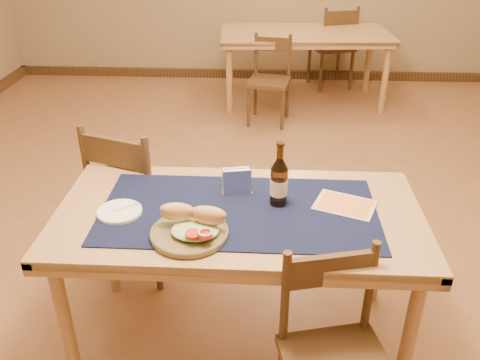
# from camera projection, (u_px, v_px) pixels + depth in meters

# --- Properties ---
(room) EXTENTS (6.04, 7.04, 2.84)m
(room) POSITION_uv_depth(u_px,v_px,m) (247.00, 20.00, 2.60)
(room) COLOR #8D5E3D
(room) RESTS_ON ground
(main_table) EXTENTS (1.60, 0.80, 0.75)m
(main_table) POSITION_uv_depth(u_px,v_px,m) (239.00, 227.00, 2.25)
(main_table) COLOR #A4734D
(main_table) RESTS_ON ground
(placemat) EXTENTS (1.20, 0.60, 0.01)m
(placemat) POSITION_uv_depth(u_px,v_px,m) (239.00, 211.00, 2.21)
(placemat) COLOR #0E1436
(placemat) RESTS_ON main_table
(baseboard) EXTENTS (6.00, 7.00, 0.10)m
(baseboard) POSITION_uv_depth(u_px,v_px,m) (246.00, 236.00, 3.25)
(baseboard) COLOR #4D341B
(baseboard) RESTS_ON ground
(back_table) EXTENTS (1.78, 0.98, 0.75)m
(back_table) POSITION_uv_depth(u_px,v_px,m) (305.00, 40.00, 5.26)
(back_table) COLOR #A4734D
(back_table) RESTS_ON ground
(chair_main_far) EXTENTS (0.56, 0.56, 0.95)m
(chair_main_far) POSITION_uv_depth(u_px,v_px,m) (137.00, 196.00, 2.83)
(chair_main_far) COLOR #4D341B
(chair_main_far) RESTS_ON ground
(chair_main_near) EXTENTS (0.47, 0.47, 0.85)m
(chair_main_near) POSITION_uv_depth(u_px,v_px,m) (336.00, 357.00, 1.90)
(chair_main_near) COLOR #4D341B
(chair_main_near) RESTS_ON ground
(chair_back_near) EXTENTS (0.44, 0.44, 0.83)m
(chair_back_near) POSITION_uv_depth(u_px,v_px,m) (270.00, 79.00, 4.89)
(chair_back_near) COLOR #4D341B
(chair_back_near) RESTS_ON ground
(chair_back_far) EXTENTS (0.54, 0.54, 0.94)m
(chair_back_far) POSITION_uv_depth(u_px,v_px,m) (333.00, 46.00, 5.77)
(chair_back_far) COLOR #4D341B
(chair_back_far) RESTS_ON ground
(sandwich_plate) EXTENTS (0.32, 0.32, 0.12)m
(sandwich_plate) POSITION_uv_depth(u_px,v_px,m) (192.00, 228.00, 2.03)
(sandwich_plate) COLOR brown
(sandwich_plate) RESTS_ON placemat
(side_plate) EXTENTS (0.19, 0.19, 0.02)m
(side_plate) POSITION_uv_depth(u_px,v_px,m) (119.00, 211.00, 2.18)
(side_plate) COLOR white
(side_plate) RESTS_ON placemat
(fork) EXTENTS (0.10, 0.09, 0.00)m
(fork) POSITION_uv_depth(u_px,v_px,m) (129.00, 206.00, 2.21)
(fork) COLOR #8DD474
(fork) RESTS_ON side_plate
(beer_bottle) EXTENTS (0.08, 0.08, 0.30)m
(beer_bottle) POSITION_uv_depth(u_px,v_px,m) (279.00, 182.00, 2.21)
(beer_bottle) COLOR #3F230B
(beer_bottle) RESTS_ON placemat
(napkin_holder) EXTENTS (0.15, 0.08, 0.12)m
(napkin_holder) POSITION_uv_depth(u_px,v_px,m) (237.00, 182.00, 2.31)
(napkin_holder) COLOR silver
(napkin_holder) RESTS_ON placemat
(menu_card) EXTENTS (0.31, 0.27, 0.01)m
(menu_card) POSITION_uv_depth(u_px,v_px,m) (345.00, 205.00, 2.24)
(menu_card) COLOR beige
(menu_card) RESTS_ON placemat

